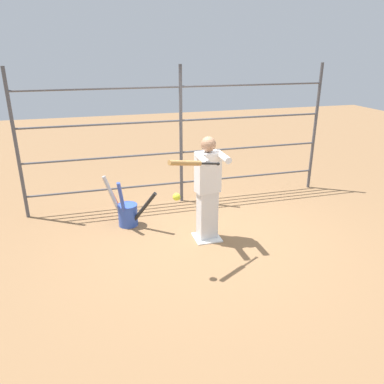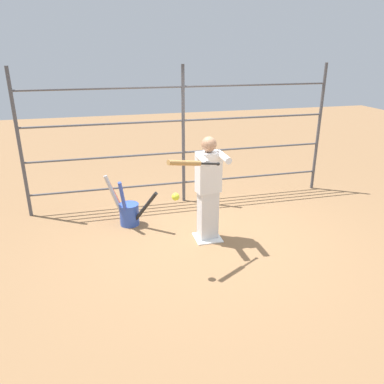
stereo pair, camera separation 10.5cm
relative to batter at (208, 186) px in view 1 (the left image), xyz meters
The scene contains 7 objects.
ground_plane 0.87m from the batter, 90.00° to the right, with size 24.00×24.00×0.00m, color olive.
home_plate 0.86m from the batter, 90.00° to the right, with size 0.40×0.40×0.02m.
fence_backstop 1.66m from the batter, 90.00° to the right, with size 5.63×0.06×2.52m.
batter is the anchor object (origin of this frame).
baseball_bat_swinging 0.97m from the batter, 54.34° to the left, with size 0.79×0.42×0.23m.
softball_in_flight 1.08m from the batter, 50.51° to the left, with size 0.10×0.10×0.10m.
bat_bucket 1.53m from the batter, 35.47° to the right, with size 0.81×0.88×0.88m.
Camera 1 is at (1.64, 4.94, 2.77)m, focal length 35.00 mm.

